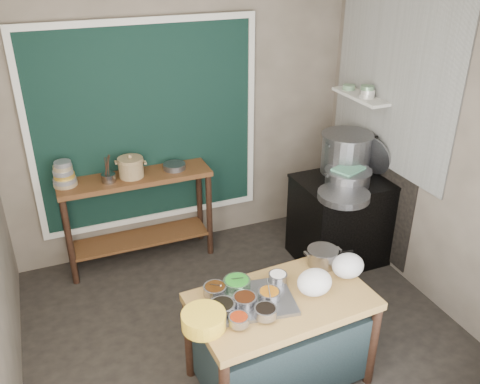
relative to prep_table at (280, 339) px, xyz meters
name	(u,v)px	position (x,y,z in m)	size (l,w,h in m)	color
floor	(239,323)	(-0.05, 0.68, -0.39)	(3.50, 3.00, 0.02)	#2B2621
back_wall	(181,116)	(-0.05, 2.19, 1.02)	(3.50, 0.02, 2.80)	#76685B
right_wall	(428,143)	(1.71, 0.68, 1.02)	(0.02, 3.00, 2.80)	#76685B
curtain_panel	(147,127)	(-0.40, 2.15, 0.98)	(2.10, 0.02, 1.90)	black
curtain_frame	(148,127)	(-0.40, 2.14, 0.98)	(2.22, 0.03, 2.02)	beige
tile_panel	(392,77)	(1.69, 1.23, 1.48)	(0.02, 1.70, 1.70)	#B2B2AA
soot_patch	(371,186)	(1.69, 1.33, 0.32)	(0.01, 1.30, 1.30)	black
wall_shelf	(361,96)	(1.58, 1.53, 1.23)	(0.22, 0.70, 0.03)	beige
prep_table	(280,339)	(0.00, 0.00, 0.00)	(1.25, 0.72, 0.75)	olive
back_counter	(139,219)	(-0.60, 1.96, 0.10)	(1.45, 0.40, 0.95)	#5A3219
stove_block	(342,221)	(1.30, 1.23, 0.05)	(0.90, 0.68, 0.85)	black
stove_top	(346,182)	(1.30, 1.23, 0.49)	(0.92, 0.69, 0.03)	black
condiment_tray	(251,301)	(-0.22, 0.04, 0.39)	(0.58, 0.41, 0.03)	gray
condiment_bowls	(243,297)	(-0.27, 0.05, 0.43)	(0.64, 0.51, 0.08)	gray
yellow_basin	(204,320)	(-0.59, -0.07, 0.43)	(0.29, 0.29, 0.11)	yellow
saucepan	(322,257)	(0.46, 0.25, 0.44)	(0.24, 0.24, 0.13)	gray
plastic_bag_a	(315,282)	(0.23, -0.04, 0.47)	(0.25, 0.21, 0.19)	white
plastic_bag_b	(348,266)	(0.56, 0.05, 0.47)	(0.24, 0.21, 0.18)	white
bowl_stack	(64,175)	(-1.23, 1.98, 0.68)	(0.21, 0.21, 0.24)	tan
utensil_cup	(109,178)	(-0.85, 1.91, 0.61)	(0.13, 0.13, 0.08)	gray
ceramic_crock	(131,168)	(-0.63, 1.95, 0.66)	(0.25, 0.25, 0.17)	#8D734D
wide_bowl	(174,166)	(-0.20, 1.96, 0.60)	(0.22, 0.22, 0.05)	gray
stock_pot	(346,153)	(1.39, 1.41, 0.71)	(0.51, 0.51, 0.40)	gray
pot_lid	(373,156)	(1.60, 1.26, 0.70)	(0.40, 0.40, 0.02)	gray
steamer	(348,177)	(1.26, 1.15, 0.58)	(0.45, 0.45, 0.15)	gray
green_cloth	(348,169)	(1.26, 1.15, 0.66)	(0.27, 0.21, 0.02)	#5FAC80
shallow_pan	(344,196)	(1.06, 0.91, 0.54)	(0.47, 0.47, 0.06)	gray
shelf_bowl_stack	(367,92)	(1.58, 1.43, 1.29)	(0.14, 0.14, 0.12)	silver
shelf_bowl_green	(349,87)	(1.58, 1.74, 1.26)	(0.13, 0.13, 0.04)	gray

